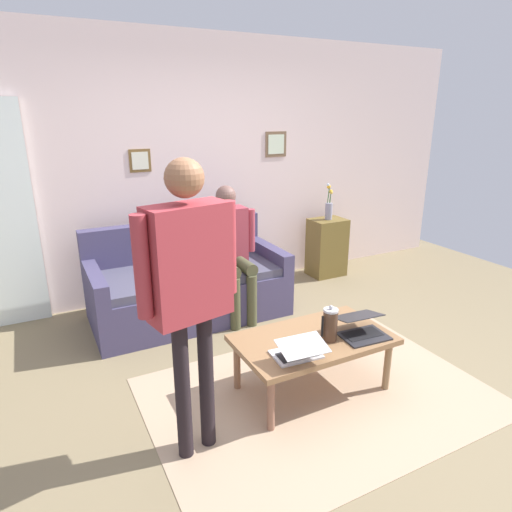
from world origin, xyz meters
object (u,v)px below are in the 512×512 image
object	(u,v)px
coffee_table	(313,343)
person_seated	(230,245)
french_press	(330,325)
side_shelf	(327,247)
laptop_center	(298,351)
laptop_left	(362,329)
person_standing	(189,277)
flower_vase	(329,207)
couch	(187,285)

from	to	relation	value
coffee_table	person_seated	distance (m)	1.43
french_press	side_shelf	bearing A→B (deg)	-125.60
laptop_center	laptop_left	bearing A→B (deg)	-174.78
laptop_center	person_standing	size ratio (longest dim) A/B	0.19
person_standing	laptop_center	bearing A→B (deg)	-178.84
french_press	person_seated	xyz separation A→B (m)	(0.09, -1.47, 0.19)
flower_vase	side_shelf	bearing A→B (deg)	49.96
couch	side_shelf	xyz separation A→B (m)	(-1.88, -0.30, 0.05)
french_press	flower_vase	distance (m)	2.48
flower_vase	french_press	bearing A→B (deg)	54.39
laptop_center	person_standing	distance (m)	0.96
coffee_table	person_standing	distance (m)	1.21
coffee_table	french_press	bearing A→B (deg)	129.77
laptop_left	person_standing	world-z (taller)	person_standing
french_press	laptop_center	bearing A→B (deg)	16.41
laptop_left	couch	bearing A→B (deg)	-67.97
person_seated	flower_vase	bearing A→B (deg)	-160.83
flower_vase	person_seated	bearing A→B (deg)	19.17
coffee_table	side_shelf	world-z (taller)	side_shelf
coffee_table	side_shelf	xyz separation A→B (m)	(-1.50, -1.91, -0.02)
laptop_left	french_press	bearing A→B (deg)	-9.42
laptop_center	person_seated	size ratio (longest dim) A/B	0.26
french_press	side_shelf	distance (m)	2.46
laptop_left	person_seated	bearing A→B (deg)	-77.44
laptop_left	flower_vase	size ratio (longest dim) A/B	0.81
french_press	flower_vase	xyz separation A→B (m)	(-1.43, -2.00, 0.31)
couch	french_press	xyz separation A→B (m)	(-0.46, 1.70, 0.23)
laptop_left	laptop_center	distance (m)	0.56
french_press	flower_vase	size ratio (longest dim) A/B	0.62
couch	french_press	distance (m)	1.77
laptop_left	side_shelf	distance (m)	2.36
coffee_table	laptop_left	xyz separation A→B (m)	(-0.32, 0.13, 0.09)
laptop_left	person_seated	world-z (taller)	person_seated
person_standing	person_seated	size ratio (longest dim) A/B	1.35
flower_vase	person_seated	distance (m)	1.61
side_shelf	person_seated	bearing A→B (deg)	19.10
french_press	couch	bearing A→B (deg)	-74.98
side_shelf	flower_vase	size ratio (longest dim) A/B	1.63
coffee_table	laptop_center	size ratio (longest dim) A/B	3.29
coffee_table	person_standing	xyz separation A→B (m)	(0.95, 0.19, 0.73)
couch	side_shelf	distance (m)	1.91
french_press	person_standing	size ratio (longest dim) A/B	0.15
french_press	person_seated	size ratio (longest dim) A/B	0.21
laptop_left	flower_vase	xyz separation A→B (m)	(-1.18, -2.04, 0.38)
laptop_left	side_shelf	xyz separation A→B (m)	(-1.18, -2.04, -0.12)
laptop_center	flower_vase	bearing A→B (deg)	-129.85
couch	laptop_center	xyz separation A→B (m)	(-0.14, 1.79, 0.16)
couch	side_shelf	bearing A→B (deg)	-171.00
person_seated	coffee_table	bearing A→B (deg)	90.66
couch	person_seated	size ratio (longest dim) A/B	1.43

